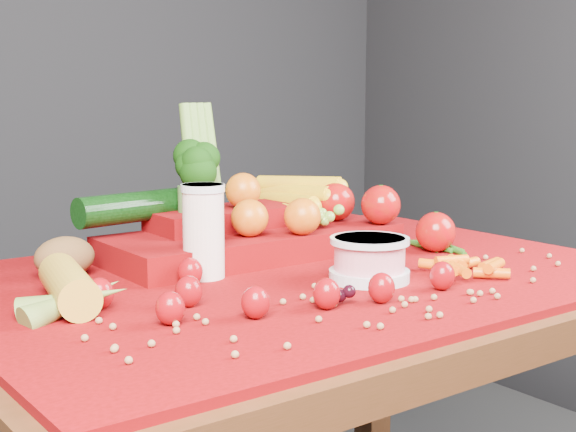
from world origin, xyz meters
TOP-DOWN VIEW (x-y plane):
  - table at (0.00, 0.00)m, footprint 1.10×0.80m
  - red_cloth at (0.00, 0.00)m, footprint 1.05×0.75m
  - milk_glass at (-0.14, 0.05)m, footprint 0.07×0.07m
  - yogurt_bowl at (0.05, -0.11)m, footprint 0.12×0.12m
  - strawberry_scatter at (-0.16, -0.13)m, footprint 0.48×0.28m
  - dark_grape_cluster at (-0.08, -0.18)m, footprint 0.06×0.05m
  - soybean_scatter at (0.00, -0.20)m, footprint 0.84×0.24m
  - corn_ear at (-0.38, -0.01)m, footprint 0.21×0.25m
  - potato at (-0.31, 0.18)m, footprint 0.09×0.07m
  - baby_carrot_pile at (0.21, -0.17)m, footprint 0.17×0.17m
  - green_bean_pile at (0.32, -0.01)m, footprint 0.14×0.12m
  - produce_mound at (0.04, 0.16)m, footprint 0.61×0.36m

SIDE VIEW (x-z plane):
  - table at x=0.00m, z-range 0.28..1.03m
  - red_cloth at x=0.00m, z-range 0.75..0.76m
  - soybean_scatter at x=0.00m, z-range 0.76..0.77m
  - green_bean_pile at x=0.32m, z-range 0.76..0.77m
  - dark_grape_cluster at x=-0.08m, z-range 0.76..0.79m
  - baby_carrot_pile at x=0.21m, z-range 0.76..0.79m
  - corn_ear at x=-0.38m, z-range 0.76..0.81m
  - strawberry_scatter at x=-0.16m, z-range 0.76..0.81m
  - potato at x=-0.31m, z-range 0.76..0.83m
  - yogurt_bowl at x=0.05m, z-range 0.76..0.83m
  - produce_mound at x=0.04m, z-range 0.69..0.95m
  - milk_glass at x=-0.14m, z-range 0.77..0.91m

